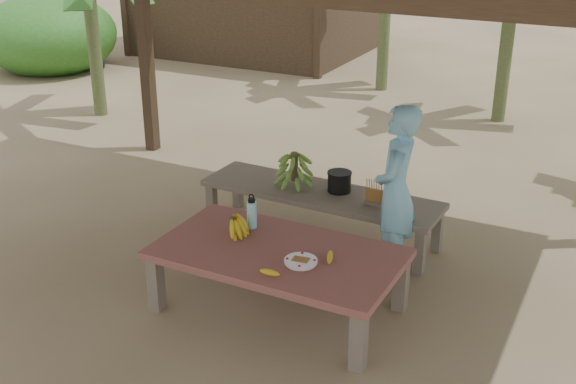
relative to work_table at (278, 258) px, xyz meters
The scene contains 12 objects.
ground 0.58m from the work_table, 136.83° to the left, with size 80.00×80.00×0.00m, color brown.
work_table is the anchor object (origin of this frame).
bench 1.30m from the work_table, 100.52° to the left, with size 2.22×0.67×0.45m.
ripe_banana_bunch 0.48m from the work_table, 168.77° to the left, with size 0.26×0.22×0.16m, color yellow, non-canonical shape.
plate 0.28m from the work_table, 24.56° to the right, with size 0.24×0.24×0.04m.
loose_banana_front 0.39m from the work_table, 71.00° to the right, with size 0.04×0.14×0.04m, color yellow.
loose_banana_side 0.41m from the work_table, ahead, with size 0.04×0.16×0.04m, color yellow.
water_flask 0.48m from the work_table, 145.09° to the left, with size 0.08×0.08×0.29m.
green_banana_stalk 1.39m from the work_table, 111.40° to the left, with size 0.30×0.30×0.34m, color #598C2D, non-canonical shape.
cooking_pot 1.36m from the work_table, 93.75° to the left, with size 0.21×0.21×0.18m, color black.
skewer_rack 1.25m from the work_table, 76.28° to the left, with size 0.18×0.08×0.24m, color #A57F47, non-canonical shape.
woman 1.16m from the work_table, 60.23° to the left, with size 0.52×0.34×1.43m, color #6BAECB.
Camera 1 is at (2.48, -4.45, 2.95)m, focal length 45.00 mm.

